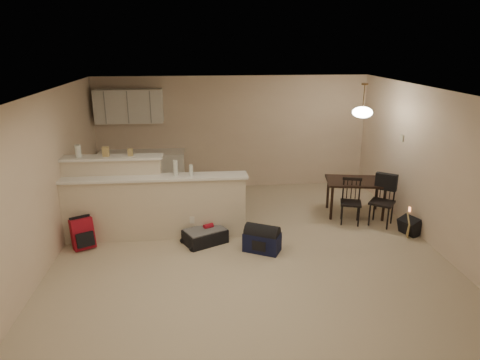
{
  "coord_description": "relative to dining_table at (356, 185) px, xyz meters",
  "views": [
    {
      "loc": [
        -0.72,
        -5.88,
        3.2
      ],
      "look_at": [
        -0.1,
        0.7,
        1.05
      ],
      "focal_mm": 32.0,
      "sensor_mm": 36.0,
      "label": 1
    }
  ],
  "objects": [
    {
      "name": "room",
      "position": [
        -2.2,
        -1.58,
        0.65
      ],
      "size": [
        7.0,
        7.02,
        2.5
      ],
      "color": "#C5B397",
      "rests_on": "ground"
    },
    {
      "name": "breakfast_bar",
      "position": [
        -3.96,
        -0.6,
        0.0
      ],
      "size": [
        3.08,
        0.58,
        1.39
      ],
      "color": "beige",
      "rests_on": "ground"
    },
    {
      "name": "upper_cabinets",
      "position": [
        -4.4,
        1.74,
        1.3
      ],
      "size": [
        1.4,
        0.34,
        0.7
      ],
      "primitive_type": "cube",
      "color": "white",
      "rests_on": "room"
    },
    {
      "name": "kitchen_counter",
      "position": [
        -4.2,
        1.61,
        -0.15
      ],
      "size": [
        1.8,
        0.6,
        0.9
      ],
      "primitive_type": "cube",
      "color": "white",
      "rests_on": "ground"
    },
    {
      "name": "thermostat",
      "position": [
        0.78,
        -0.03,
        0.9
      ],
      "size": [
        0.02,
        0.12,
        0.12
      ],
      "primitive_type": "cube",
      "color": "beige",
      "rests_on": "room"
    },
    {
      "name": "jar",
      "position": [
        -4.92,
        -0.46,
        0.89
      ],
      "size": [
        0.1,
        0.1,
        0.2
      ],
      "primitive_type": "cylinder",
      "color": "silver",
      "rests_on": "breakfast_bar"
    },
    {
      "name": "cereal_box",
      "position": [
        -4.48,
        -0.46,
        0.87
      ],
      "size": [
        0.1,
        0.07,
        0.16
      ],
      "primitive_type": "cube",
      "color": "tan",
      "rests_on": "breakfast_bar"
    },
    {
      "name": "small_box",
      "position": [
        -4.08,
        -0.46,
        0.85
      ],
      "size": [
        0.08,
        0.06,
        0.12
      ],
      "primitive_type": "cube",
      "color": "tan",
      "rests_on": "breakfast_bar"
    },
    {
      "name": "bottle_a",
      "position": [
        -3.34,
        -0.68,
        0.62
      ],
      "size": [
        0.07,
        0.07,
        0.26
      ],
      "primitive_type": "cylinder",
      "color": "silver",
      "rests_on": "breakfast_bar"
    },
    {
      "name": "bottle_b",
      "position": [
        -3.09,
        -0.68,
        0.58
      ],
      "size": [
        0.06,
        0.06,
        0.18
      ],
      "primitive_type": "cylinder",
      "color": "silver",
      "rests_on": "breakfast_bar"
    },
    {
      "name": "dining_table",
      "position": [
        0.0,
        0.0,
        0.0
      ],
      "size": [
        1.21,
        0.91,
        0.69
      ],
      "rotation": [
        0.0,
        0.0,
        -0.17
      ],
      "color": "black",
      "rests_on": "ground"
    },
    {
      "name": "pendant_lamp",
      "position": [
        -0.0,
        -0.0,
        1.39
      ],
      "size": [
        0.36,
        0.36,
        0.62
      ],
      "color": "brown",
      "rests_on": "room"
    },
    {
      "name": "dining_chair_near",
      "position": [
        -0.22,
        -0.4,
        -0.19
      ],
      "size": [
        0.45,
        0.44,
        0.83
      ],
      "primitive_type": null,
      "rotation": [
        0.0,
        0.0,
        -0.3
      ],
      "color": "black",
      "rests_on": "ground"
    },
    {
      "name": "dining_chair_far",
      "position": [
        0.31,
        -0.53,
        -0.15
      ],
      "size": [
        0.55,
        0.54,
        0.91
      ],
      "primitive_type": null,
      "rotation": [
        0.0,
        0.0,
        -0.65
      ],
      "color": "black",
      "rests_on": "ground"
    },
    {
      "name": "suitcase",
      "position": [
        -2.89,
        -0.97,
        -0.49
      ],
      "size": [
        0.79,
        0.69,
        0.23
      ],
      "primitive_type": "cube",
      "rotation": [
        0.0,
        0.0,
        0.47
      ],
      "color": "black",
      "rests_on": "ground"
    },
    {
      "name": "red_backpack",
      "position": [
        -4.86,
        -0.97,
        -0.35
      ],
      "size": [
        0.39,
        0.34,
        0.5
      ],
      "primitive_type": "cube",
      "rotation": [
        0.0,
        0.0,
        0.51
      ],
      "color": "maroon",
      "rests_on": "ground"
    },
    {
      "name": "navy_duffel",
      "position": [
        -1.99,
        -1.35,
        -0.45
      ],
      "size": [
        0.64,
        0.53,
        0.31
      ],
      "primitive_type": "cube",
      "rotation": [
        0.0,
        0.0,
        -0.47
      ],
      "color": "black",
      "rests_on": "ground"
    },
    {
      "name": "black_daypack",
      "position": [
        0.65,
        -0.97,
        -0.46
      ],
      "size": [
        0.34,
        0.39,
        0.29
      ],
      "primitive_type": "cube",
      "rotation": [
        0.0,
        0.0,
        1.95
      ],
      "color": "black",
      "rests_on": "ground"
    },
    {
      "name": "cardboard_sheet",
      "position": [
        0.6,
        -0.97,
        -0.45
      ],
      "size": [
        0.16,
        0.39,
        0.31
      ],
      "primitive_type": "cube",
      "rotation": [
        0.0,
        0.0,
        1.22
      ],
      "color": "tan",
      "rests_on": "ground"
    }
  ]
}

